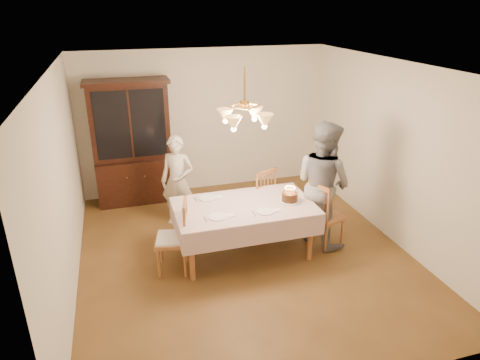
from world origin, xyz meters
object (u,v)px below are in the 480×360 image
object	(u,v)px
dining_table	(244,210)
chair_far_side	(258,200)
elderly_woman	(178,181)
china_hutch	(132,145)
birthday_cake	(290,197)

from	to	relation	value
dining_table	chair_far_side	bearing A→B (deg)	58.06
chair_far_side	elderly_woman	bearing A→B (deg)	159.24
china_hutch	birthday_cake	xyz separation A→B (m)	(1.97, -2.32, -0.22)
elderly_woman	birthday_cake	distance (m)	1.85
elderly_woman	china_hutch	bearing A→B (deg)	148.00
china_hutch	chair_far_side	xyz separation A→B (m)	(1.78, -1.54, -0.60)
chair_far_side	birthday_cake	size ratio (longest dim) A/B	3.33
chair_far_side	elderly_woman	world-z (taller)	elderly_woman
dining_table	elderly_woman	xyz separation A→B (m)	(-0.74, 1.16, 0.05)
china_hutch	elderly_woman	size ratio (longest dim) A/B	1.48
birthday_cake	china_hutch	bearing A→B (deg)	130.37
china_hutch	elderly_woman	bearing A→B (deg)	-61.22
dining_table	chair_far_side	distance (m)	0.88
dining_table	birthday_cake	bearing A→B (deg)	-5.97
dining_table	birthday_cake	world-z (taller)	birthday_cake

